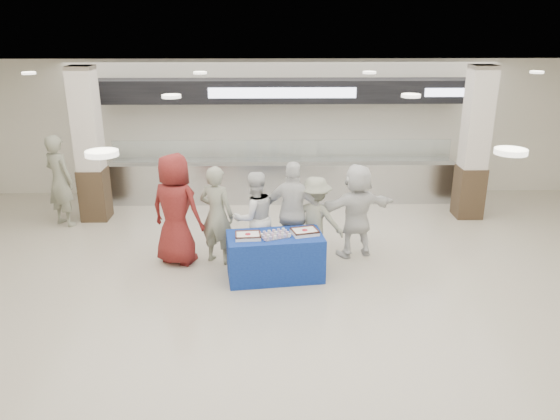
{
  "coord_description": "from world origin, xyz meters",
  "views": [
    {
      "loc": [
        -0.28,
        -6.9,
        4.11
      ],
      "look_at": [
        -0.11,
        1.6,
        1.09
      ],
      "focal_mm": 35.0,
      "sensor_mm": 36.0,
      "label": 1
    }
  ],
  "objects_px": {
    "display_table": "(275,256)",
    "cupcake_tray": "(274,235)",
    "chef_tall": "(255,218)",
    "civilian_white": "(356,211)",
    "chef_short": "(294,213)",
    "civilian_maroon": "(176,209)",
    "soldier_a": "(217,215)",
    "soldier_b": "(315,220)",
    "sheet_cake_right": "(305,231)",
    "sheet_cake_left": "(248,235)",
    "soldier_bg": "(60,181)"
  },
  "relations": [
    {
      "from": "civilian_maroon",
      "to": "soldier_a",
      "type": "bearing_deg",
      "value": -156.22
    },
    {
      "from": "civilian_maroon",
      "to": "chef_short",
      "type": "height_order",
      "value": "civilian_maroon"
    },
    {
      "from": "civilian_maroon",
      "to": "chef_short",
      "type": "bearing_deg",
      "value": -156.22
    },
    {
      "from": "civilian_white",
      "to": "soldier_b",
      "type": "bearing_deg",
      "value": 0.42
    },
    {
      "from": "soldier_a",
      "to": "soldier_bg",
      "type": "bearing_deg",
      "value": -5.21
    },
    {
      "from": "display_table",
      "to": "chef_tall",
      "type": "height_order",
      "value": "chef_tall"
    },
    {
      "from": "sheet_cake_right",
      "to": "chef_short",
      "type": "xyz_separation_m",
      "value": [
        -0.16,
        0.59,
        0.11
      ]
    },
    {
      "from": "cupcake_tray",
      "to": "soldier_b",
      "type": "bearing_deg",
      "value": 44.48
    },
    {
      "from": "soldier_a",
      "to": "soldier_b",
      "type": "xyz_separation_m",
      "value": [
        1.7,
        0.01,
        -0.1
      ]
    },
    {
      "from": "soldier_a",
      "to": "civilian_white",
      "type": "bearing_deg",
      "value": -150.07
    },
    {
      "from": "sheet_cake_right",
      "to": "soldier_bg",
      "type": "xyz_separation_m",
      "value": [
        -4.85,
        2.49,
        0.15
      ]
    },
    {
      "from": "chef_tall",
      "to": "civilian_white",
      "type": "xyz_separation_m",
      "value": [
        1.81,
        0.24,
        0.03
      ]
    },
    {
      "from": "sheet_cake_right",
      "to": "soldier_b",
      "type": "relative_size",
      "value": 0.31
    },
    {
      "from": "civilian_maroon",
      "to": "soldier_a",
      "type": "distance_m",
      "value": 0.71
    },
    {
      "from": "sheet_cake_left",
      "to": "civilian_maroon",
      "type": "height_order",
      "value": "civilian_maroon"
    },
    {
      "from": "sheet_cake_left",
      "to": "civilian_white",
      "type": "bearing_deg",
      "value": 27.49
    },
    {
      "from": "soldier_b",
      "to": "chef_tall",
      "type": "bearing_deg",
      "value": 19.64
    },
    {
      "from": "display_table",
      "to": "civilian_white",
      "type": "relative_size",
      "value": 0.91
    },
    {
      "from": "chef_short",
      "to": "soldier_a",
      "type": "bearing_deg",
      "value": 12.99
    },
    {
      "from": "chef_tall",
      "to": "soldier_a",
      "type": "bearing_deg",
      "value": -23.87
    },
    {
      "from": "display_table",
      "to": "cupcake_tray",
      "type": "distance_m",
      "value": 0.41
    },
    {
      "from": "sheet_cake_left",
      "to": "chef_short",
      "type": "bearing_deg",
      "value": 44.23
    },
    {
      "from": "civilian_maroon",
      "to": "chef_tall",
      "type": "xyz_separation_m",
      "value": [
        1.35,
        0.0,
        -0.16
      ]
    },
    {
      "from": "sheet_cake_right",
      "to": "cupcake_tray",
      "type": "height_order",
      "value": "sheet_cake_right"
    },
    {
      "from": "display_table",
      "to": "soldier_a",
      "type": "bearing_deg",
      "value": 139.74
    },
    {
      "from": "display_table",
      "to": "soldier_b",
      "type": "xyz_separation_m",
      "value": [
        0.7,
        0.65,
        0.4
      ]
    },
    {
      "from": "chef_short",
      "to": "soldier_bg",
      "type": "relative_size",
      "value": 0.95
    },
    {
      "from": "display_table",
      "to": "sheet_cake_right",
      "type": "bearing_deg",
      "value": -1.71
    },
    {
      "from": "cupcake_tray",
      "to": "civilian_maroon",
      "type": "xyz_separation_m",
      "value": [
        -1.69,
        0.69,
        0.2
      ]
    },
    {
      "from": "cupcake_tray",
      "to": "chef_short",
      "type": "bearing_deg",
      "value": 63.86
    },
    {
      "from": "sheet_cake_left",
      "to": "soldier_a",
      "type": "relative_size",
      "value": 0.24
    },
    {
      "from": "display_table",
      "to": "civilian_maroon",
      "type": "relative_size",
      "value": 0.79
    },
    {
      "from": "chef_tall",
      "to": "civilian_white",
      "type": "bearing_deg",
      "value": 163.76
    },
    {
      "from": "soldier_b",
      "to": "civilian_white",
      "type": "xyz_separation_m",
      "value": [
        0.75,
        0.23,
        0.08
      ]
    },
    {
      "from": "sheet_cake_right",
      "to": "sheet_cake_left",
      "type": "bearing_deg",
      "value": -170.5
    },
    {
      "from": "cupcake_tray",
      "to": "chef_tall",
      "type": "xyz_separation_m",
      "value": [
        -0.34,
        0.69,
        0.04
      ]
    },
    {
      "from": "chef_tall",
      "to": "display_table",
      "type": "bearing_deg",
      "value": 94.64
    },
    {
      "from": "chef_short",
      "to": "civilian_white",
      "type": "height_order",
      "value": "chef_short"
    },
    {
      "from": "sheet_cake_right",
      "to": "civilian_maroon",
      "type": "height_order",
      "value": "civilian_maroon"
    },
    {
      "from": "civilian_maroon",
      "to": "soldier_a",
      "type": "relative_size",
      "value": 1.12
    },
    {
      "from": "chef_short",
      "to": "civilian_maroon",
      "type": "bearing_deg",
      "value": 12.99
    },
    {
      "from": "sheet_cake_left",
      "to": "civilian_maroon",
      "type": "xyz_separation_m",
      "value": [
        -1.26,
        0.74,
        0.19
      ]
    },
    {
      "from": "soldier_b",
      "to": "civilian_maroon",
      "type": "bearing_deg",
      "value": 19.24
    },
    {
      "from": "cupcake_tray",
      "to": "civilian_maroon",
      "type": "relative_size",
      "value": 0.26
    },
    {
      "from": "cupcake_tray",
      "to": "soldier_a",
      "type": "relative_size",
      "value": 0.29
    },
    {
      "from": "sheet_cake_left",
      "to": "sheet_cake_right",
      "type": "relative_size",
      "value": 0.88
    },
    {
      "from": "civilian_maroon",
      "to": "chef_tall",
      "type": "relative_size",
      "value": 1.19
    },
    {
      "from": "cupcake_tray",
      "to": "chef_tall",
      "type": "distance_m",
      "value": 0.77
    },
    {
      "from": "sheet_cake_left",
      "to": "soldier_b",
      "type": "distance_m",
      "value": 1.37
    },
    {
      "from": "cupcake_tray",
      "to": "chef_tall",
      "type": "height_order",
      "value": "chef_tall"
    }
  ]
}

